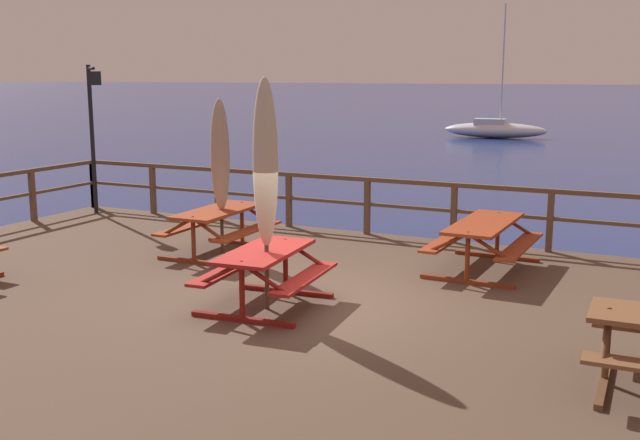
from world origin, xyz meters
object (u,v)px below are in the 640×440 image
picnic_table_mid_right (484,235)px  lamp_post_hooked (93,117)px  sailboat_distant (495,129)px  patio_umbrella_tall_front (265,164)px  picnic_table_front_right (219,221)px  picnic_table_mid_centre (265,266)px  patio_umbrella_short_mid (220,156)px

picnic_table_mid_right → lamp_post_hooked: bearing=173.0°
sailboat_distant → patio_umbrella_tall_front: bearing=-81.4°
picnic_table_front_right → patio_umbrella_tall_front: (2.27, -2.33, 1.33)m
lamp_post_hooked → sailboat_distant: size_ratio=0.41×
picnic_table_mid_right → patio_umbrella_tall_front: 4.01m
picnic_table_front_right → lamp_post_hooked: 5.05m
picnic_table_mid_right → sailboat_distant: sailboat_distant is taller
picnic_table_mid_centre → patio_umbrella_tall_front: size_ratio=0.61×
lamp_post_hooked → sailboat_distant: 32.71m
picnic_table_mid_centre → patio_umbrella_tall_front: (0.07, -0.08, 1.34)m
picnic_table_front_right → sailboat_distant: (-3.29, 34.54, -0.75)m
picnic_table_mid_right → picnic_table_front_right: bearing=-168.7°
picnic_table_front_right → sailboat_distant: bearing=95.4°
sailboat_distant → patio_umbrella_short_mid: bearing=-84.5°
patio_umbrella_short_mid → sailboat_distant: 34.68m
picnic_table_mid_centre → lamp_post_hooked: bearing=147.6°
picnic_table_front_right → picnic_table_mid_right: size_ratio=0.89×
patio_umbrella_short_mid → sailboat_distant: size_ratio=0.34×
picnic_table_mid_right → patio_umbrella_tall_front: (-2.03, -3.20, 1.33)m
lamp_post_hooked → patio_umbrella_tall_front: bearing=-32.6°
picnic_table_mid_right → lamp_post_hooked: lamp_post_hooked is taller
picnic_table_mid_centre → lamp_post_hooked: 7.96m
sailboat_distant → lamp_post_hooked: bearing=-92.0°
picnic_table_front_right → patio_umbrella_short_mid: 1.11m
picnic_table_mid_centre → picnic_table_front_right: 3.15m
picnic_table_mid_centre → picnic_table_mid_right: 3.76m
patio_umbrella_tall_front → sailboat_distant: size_ratio=0.38×
picnic_table_mid_right → patio_umbrella_tall_front: size_ratio=0.72×
patio_umbrella_short_mid → sailboat_distant: sailboat_distant is taller
picnic_table_mid_centre → patio_umbrella_short_mid: patio_umbrella_short_mid is taller
patio_umbrella_tall_front → picnic_table_mid_right: bearing=57.6°
lamp_post_hooked → sailboat_distant: sailboat_distant is taller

